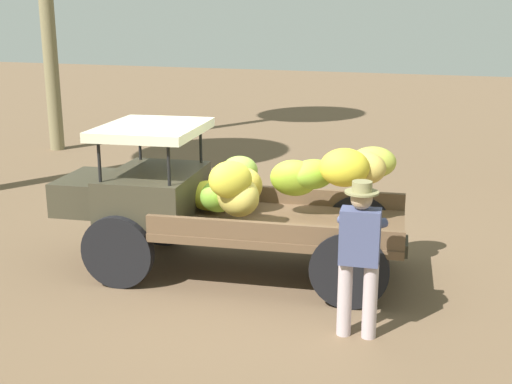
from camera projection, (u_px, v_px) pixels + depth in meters
name	position (u px, v px, depth m)	size (l,w,h in m)	color
ground_plane	(233.00, 271.00, 8.70)	(60.00, 60.00, 0.00)	brown
truck	(220.00, 199.00, 8.51)	(4.60, 2.23, 1.89)	#3A3526
farmer	(359.00, 250.00, 6.72)	(0.52, 0.47, 1.66)	#BCA9AD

